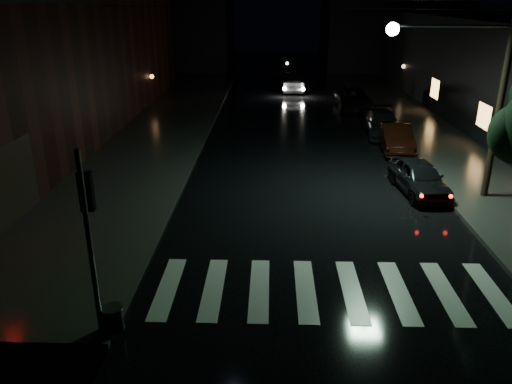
# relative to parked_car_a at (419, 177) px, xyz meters

# --- Properties ---
(ground) EXTENTS (120.00, 120.00, 0.00)m
(ground) POSITION_rel_parked_car_a_xyz_m (-7.18, -7.59, -0.64)
(ground) COLOR black
(ground) RESTS_ON ground
(sidewalk_left) EXTENTS (6.00, 44.00, 0.15)m
(sidewalk_left) POSITION_rel_parked_car_a_xyz_m (-12.18, 6.41, -0.56)
(sidewalk_left) COLOR #282826
(sidewalk_left) RESTS_ON ground
(sidewalk_right) EXTENTS (4.00, 44.00, 0.15)m
(sidewalk_right) POSITION_rel_parked_car_a_xyz_m (2.82, 6.41, -0.56)
(sidewalk_right) COLOR #282826
(sidewalk_right) RESTS_ON ground
(building_left) EXTENTS (10.00, 36.00, 7.00)m
(building_left) POSITION_rel_parked_car_a_xyz_m (-19.18, 8.41, 2.86)
(building_left) COLOR black
(building_left) RESTS_ON ground
(building_far_left) EXTENTS (14.00, 10.00, 8.00)m
(building_far_left) POSITION_rel_parked_car_a_xyz_m (-17.18, 37.41, 3.36)
(building_far_left) COLOR black
(building_far_left) RESTS_ON ground
(building_far_right) EXTENTS (14.00, 10.00, 7.00)m
(building_far_right) POSITION_rel_parked_car_a_xyz_m (6.82, 37.41, 2.86)
(building_far_right) COLOR black
(building_far_right) RESTS_ON ground
(crosswalk) EXTENTS (9.00, 3.00, 0.01)m
(crosswalk) POSITION_rel_parked_car_a_xyz_m (-4.18, -7.09, -0.63)
(crosswalk) COLOR beige
(crosswalk) RESTS_ON ground
(signal_pole_corner) EXTENTS (0.68, 0.61, 4.20)m
(signal_pole_corner) POSITION_rel_parked_car_a_xyz_m (-9.33, -9.05, 0.90)
(signal_pole_corner) COLOR slate
(signal_pole_corner) RESTS_ON ground
(utility_pole) EXTENTS (4.92, 0.44, 8.00)m
(utility_pole) POSITION_rel_parked_car_a_xyz_m (1.65, -0.59, 3.96)
(utility_pole) COLOR black
(utility_pole) RESTS_ON ground
(parked_car_a) EXTENTS (1.88, 3.88, 1.28)m
(parked_car_a) POSITION_rel_parked_car_a_xyz_m (0.00, 0.00, 0.00)
(parked_car_a) COLOR black
(parked_car_a) RESTS_ON ground
(parked_car_b) EXTENTS (1.68, 4.07, 1.31)m
(parked_car_b) POSITION_rel_parked_car_a_xyz_m (0.42, 5.73, 0.02)
(parked_car_b) COLOR black
(parked_car_b) RESTS_ON ground
(parked_car_c) EXTENTS (2.10, 4.54, 1.28)m
(parked_car_c) POSITION_rel_parked_car_a_xyz_m (0.42, 8.81, 0.00)
(parked_car_c) COLOR black
(parked_car_c) RESTS_ON ground
(parked_car_d) EXTENTS (2.27, 4.83, 1.33)m
(parked_car_d) POSITION_rel_parked_car_a_xyz_m (-0.14, 15.81, 0.03)
(parked_car_d) COLOR black
(parked_car_d) RESTS_ON ground
(oncoming_car) EXTENTS (1.66, 4.64, 1.52)m
(oncoming_car) POSITION_rel_parked_car_a_xyz_m (-4.00, 22.35, 0.12)
(oncoming_car) COLOR black
(oncoming_car) RESTS_ON ground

